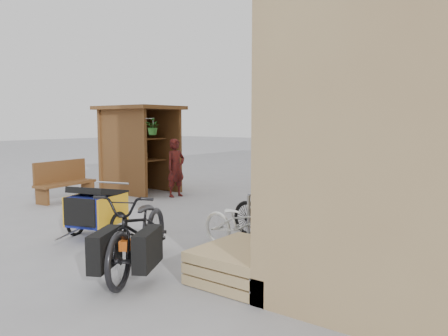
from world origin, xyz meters
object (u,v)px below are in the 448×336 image
Objects in this scene: shopping_carts at (411,175)px; bike_3 at (307,198)px; child_trailer at (97,208)px; bike_0 at (243,224)px; bike_5 at (340,187)px; bike_6 at (348,189)px; cargo_bike at (139,231)px; bike_2 at (297,199)px; bench at (64,181)px; bike_4 at (321,195)px; bike_7 at (361,185)px; kiosk at (137,137)px; bike_1 at (271,213)px; person_kiosk at (176,168)px; pallet_stack at (244,263)px.

bike_3 is at bearing -101.20° from shopping_carts.
shopping_carts is at bearing 51.58° from child_trailer.
child_trailer is 1.00× the size of bike_0.
bike_0 is 1.05× the size of bike_3.
shopping_carts is 4.49m from bike_3.
bike_6 is at bearing -4.02° from bike_5.
bike_2 is at bearing 55.83° from cargo_bike.
bike_2 is at bearing 4.09° from bench.
bench is at bearing 138.49° from child_trailer.
bike_5 reaches higher than bike_4.
bike_5 is 1.13× the size of bike_7.
bike_4 is (-0.86, -3.79, -0.12)m from shopping_carts.
shopping_carts is 0.93× the size of bike_7.
bike_7 is at bearing -9.18° from bike_2.
kiosk is at bearing 109.80° from cargo_bike.
kiosk is 7.53m from shopping_carts.
bike_5 is at bearing 5.64° from bike_1.
kiosk is 1.52× the size of bench.
cargo_bike is (1.90, -0.75, 0.03)m from child_trailer.
shopping_carts is at bearing 32.79° from kiosk.
bike_1 is (4.24, -2.23, -0.28)m from person_kiosk.
shopping_carts is 6.23m from bike_1.
bike_2 is (5.40, -0.78, -1.07)m from kiosk.
bike_7 is (-0.58, -2.20, -0.08)m from shopping_carts.
pallet_stack is at bearing -175.22° from bike_6.
bike_2 is at bearing -100.31° from shopping_carts.
cargo_bike is 1.22× the size of bike_5.
shopping_carts is at bearing -23.24° from bike_5.
pallet_stack is 1.86m from bike_1.
child_trailer is (3.54, -1.66, 0.00)m from bench.
child_trailer is at bearing 129.92° from cargo_bike.
bench is at bearing -101.10° from kiosk.
pallet_stack is (6.28, -3.87, -1.34)m from kiosk.
pallet_stack is 0.75× the size of bike_0.
person_kiosk is at bearing 88.69° from bike_5.
bike_7 is (0.20, 0.26, 0.08)m from bike_6.
kiosk reaches higher than bike_3.
child_trailer is at bearing -112.01° from shopping_carts.
person_kiosk is (-4.88, 3.95, 0.55)m from pallet_stack.
bike_5 is (0.56, 5.29, -0.01)m from cargo_bike.
bike_0 is at bearing 2.17° from child_trailer.
bike_5 is at bearing -175.92° from bike_6.
pallet_stack is at bearing -154.68° from bike_1.
shopping_carts is 0.96× the size of bike_6.
shopping_carts is 2.58m from bike_6.
bike_7 is (0.30, 2.62, -0.00)m from bike_2.
bike_6 is at bearing 23.27° from bench.
child_trailer is at bearing 177.28° from pallet_stack.
shopping_carts is (6.28, 4.04, -1.00)m from kiosk.
bike_6 is (5.91, 3.64, -0.11)m from bench.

